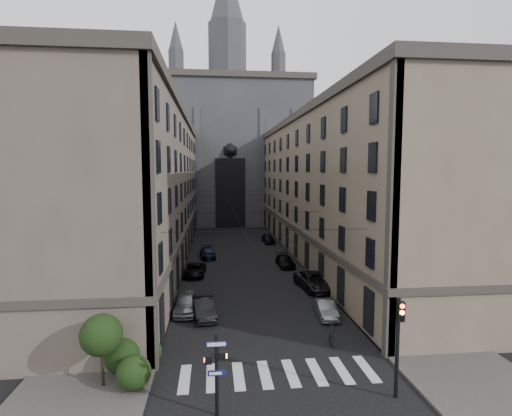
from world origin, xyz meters
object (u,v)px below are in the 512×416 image
object	(u,v)px
gothic_tower	(228,143)
car_right_far	(268,239)
pedestrian	(332,334)
pedestrian_signal_left	(216,368)
car_right_midnear	(315,281)
car_left_near	(185,303)
car_right_near	(326,309)
car_left_far	(208,253)
car_right_midfar	(285,261)
car_left_midnear	(204,308)
car_left_midfar	(195,270)
traffic_light_right	(398,336)

from	to	relation	value
gothic_tower	car_right_far	xyz separation A→B (m)	(5.19, -29.20, -17.10)
pedestrian	pedestrian_signal_left	bearing A→B (deg)	149.26
car_right_midnear	car_left_near	bearing A→B (deg)	-164.49
car_left_near	car_right_near	size ratio (longest dim) A/B	1.19
pedestrian_signal_left	car_left_near	distance (m)	14.34
car_left_near	car_right_far	world-z (taller)	car_left_near
gothic_tower	pedestrian	distance (m)	69.17
pedestrian_signal_left	pedestrian	size ratio (longest dim) A/B	2.20
car_left_far	car_right_midfar	distance (m)	11.01
car_left_midnear	car_left_near	bearing A→B (deg)	133.02
car_left_midfar	car_left_far	bearing A→B (deg)	85.26
car_right_near	traffic_light_right	bearing A→B (deg)	-84.35
car_right_near	car_left_near	bearing A→B (deg)	172.61
car_right_far	car_left_far	bearing A→B (deg)	-138.20
traffic_light_right	car_right_far	world-z (taller)	traffic_light_right
pedestrian_signal_left	car_right_far	world-z (taller)	pedestrian_signal_left
pedestrian_signal_left	car_left_midnear	bearing A→B (deg)	93.74
pedestrian_signal_left	car_right_midfar	distance (m)	29.90
car_left_midnear	car_left_midfar	world-z (taller)	car_left_midnear
car_left_near	car_right_midnear	distance (m)	13.13
traffic_light_right	pedestrian	distance (m)	6.71
car_left_near	car_right_near	world-z (taller)	car_left_near
pedestrian_signal_left	car_right_midfar	size ratio (longest dim) A/B	0.88
car_left_near	car_right_near	distance (m)	11.31
pedestrian	car_left_midfar	bearing A→B (deg)	45.69
car_left_midfar	car_right_far	distance (m)	21.65
pedestrian_signal_left	pedestrian	world-z (taller)	pedestrian_signal_left
car_left_far	car_right_near	distance (m)	24.45
traffic_light_right	pedestrian	world-z (taller)	traffic_light_right
car_left_near	car_left_midnear	size ratio (longest dim) A/B	1.03
car_left_near	car_left_midnear	world-z (taller)	car_left_near
pedestrian_signal_left	traffic_light_right	world-z (taller)	traffic_light_right
car_left_midfar	car_right_midfar	size ratio (longest dim) A/B	1.04
car_left_midfar	car_right_midnear	world-z (taller)	car_right_midnear
car_left_near	gothic_tower	bearing A→B (deg)	84.25
gothic_tower	car_left_far	distance (m)	42.87
gothic_tower	car_right_midnear	world-z (taller)	gothic_tower
car_left_midfar	traffic_light_right	bearing A→B (deg)	-62.30
traffic_light_right	car_left_midnear	world-z (taller)	traffic_light_right
car_right_near	car_left_far	bearing A→B (deg)	116.61
pedestrian_signal_left	car_right_midnear	world-z (taller)	pedestrian_signal_left
car_left_near	pedestrian	world-z (taller)	pedestrian
gothic_tower	car_left_near	distance (m)	62.07
gothic_tower	car_left_midnear	xyz separation A→B (m)	(-4.35, -60.69, -17.05)
pedestrian	traffic_light_right	bearing A→B (deg)	-147.18
traffic_light_right	pedestrian_signal_left	bearing A→B (deg)	-177.36
gothic_tower	car_right_far	world-z (taller)	gothic_tower
gothic_tower	car_right_midfar	distance (m)	48.28
gothic_tower	pedestrian	xyz separation A→B (m)	(4.07, -66.96, -16.89)
traffic_light_right	car_left_far	world-z (taller)	traffic_light_right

